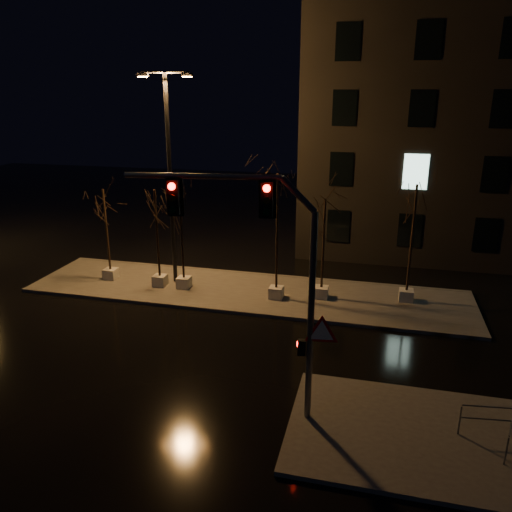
# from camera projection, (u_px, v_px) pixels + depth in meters

# --- Properties ---
(ground) EXTENTS (90.00, 90.00, 0.00)m
(ground) POSITION_uv_depth(u_px,v_px,m) (206.00, 350.00, 19.54)
(ground) COLOR black
(ground) RESTS_ON ground
(median) EXTENTS (22.00, 5.00, 0.15)m
(median) POSITION_uv_depth(u_px,v_px,m) (246.00, 292.00, 25.05)
(median) COLOR #4C4A44
(median) RESTS_ON ground
(sidewalk_corner) EXTENTS (7.00, 5.00, 0.15)m
(sidewalk_corner) POSITION_uv_depth(u_px,v_px,m) (409.00, 435.00, 14.57)
(sidewalk_corner) COLOR #4C4A44
(sidewalk_corner) RESTS_ON ground
(tree_0) EXTENTS (1.80, 1.80, 4.94)m
(tree_0) POSITION_uv_depth(u_px,v_px,m) (105.00, 210.00, 25.42)
(tree_0) COLOR beige
(tree_0) RESTS_ON median
(tree_1) EXTENTS (1.80, 1.80, 5.10)m
(tree_1) POSITION_uv_depth(u_px,v_px,m) (156.00, 212.00, 24.44)
(tree_1) COLOR beige
(tree_1) RESTS_ON median
(tree_2) EXTENTS (1.80, 1.80, 4.89)m
(tree_2) POSITION_uv_depth(u_px,v_px,m) (181.00, 216.00, 24.23)
(tree_2) COLOR beige
(tree_2) RESTS_ON median
(tree_3) EXTENTS (1.80, 1.80, 6.15)m
(tree_3) POSITION_uv_depth(u_px,v_px,m) (277.00, 203.00, 22.65)
(tree_3) COLOR beige
(tree_3) RESTS_ON median
(tree_4) EXTENTS (1.80, 1.80, 4.96)m
(tree_4) POSITION_uv_depth(u_px,v_px,m) (324.00, 222.00, 22.96)
(tree_4) COLOR beige
(tree_4) RESTS_ON median
(tree_5) EXTENTS (1.80, 1.80, 5.72)m
(tree_5) POSITION_uv_depth(u_px,v_px,m) (414.00, 212.00, 22.43)
(tree_5) COLOR beige
(tree_5) RESTS_ON median
(traffic_signal_mast) EXTENTS (6.02, 0.84, 7.38)m
(traffic_signal_mast) POSITION_uv_depth(u_px,v_px,m) (270.00, 266.00, 13.89)
(traffic_signal_mast) COLOR #5B5E63
(traffic_signal_mast) RESTS_ON sidewalk_corner
(streetlight_main) EXTENTS (2.58, 0.90, 10.38)m
(streetlight_main) POSITION_uv_depth(u_px,v_px,m) (170.00, 167.00, 24.38)
(streetlight_main) COLOR black
(streetlight_main) RESTS_ON median
(guard_rail_a) EXTENTS (2.30, 0.33, 1.00)m
(guard_rail_a) POSITION_uv_depth(u_px,v_px,m) (502.00, 418.00, 14.16)
(guard_rail_a) COLOR #5B5E63
(guard_rail_a) RESTS_ON sidewalk_corner
(guard_rail_b) EXTENTS (0.61, 1.86, 0.92)m
(guard_rail_b) POSITION_uv_depth(u_px,v_px,m) (511.00, 426.00, 13.88)
(guard_rail_b) COLOR #5B5E63
(guard_rail_b) RESTS_ON sidewalk_corner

